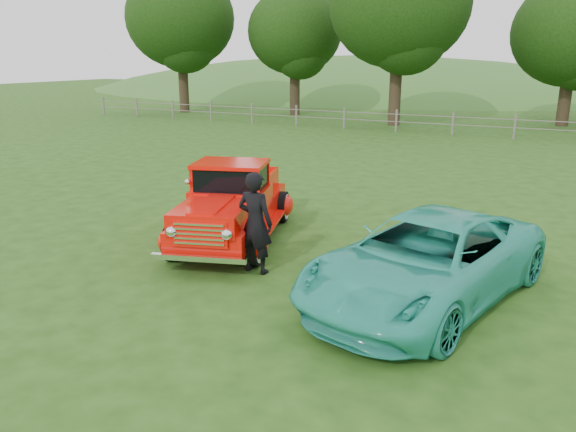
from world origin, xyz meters
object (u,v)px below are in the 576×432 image
at_px(tree_mid_west, 295,32).
at_px(teal_sedan, 426,260).
at_px(tree_near_east, 574,32).
at_px(red_pickup, 233,205).
at_px(tree_near_west, 400,4).
at_px(tree_far_west, 180,19).
at_px(man, 255,223).

bearing_deg(tree_mid_west, teal_sedan, -60.25).
bearing_deg(tree_near_east, tree_mid_west, -176.63).
bearing_deg(red_pickup, tree_near_east, 60.40).
height_order(tree_near_west, tree_near_east, tree_near_west).
bearing_deg(tree_near_east, tree_far_west, -173.16).
height_order(tree_near_east, red_pickup, tree_near_east).
distance_m(red_pickup, man, 2.07).
height_order(tree_near_west, red_pickup, tree_near_west).
height_order(red_pickup, man, man).
distance_m(tree_mid_west, man, 30.26).
xyz_separation_m(tree_mid_west, tree_near_east, (17.00, 1.00, -0.30)).
bearing_deg(tree_near_east, teal_sedan, -93.01).
xyz_separation_m(tree_mid_west, man, (12.33, -27.26, -4.57)).
height_order(teal_sedan, man, man).
relative_size(tree_far_west, tree_near_east, 1.19).
relative_size(tree_near_east, red_pickup, 1.58).
distance_m(tree_far_west, tree_near_west, 16.03).
bearing_deg(tree_near_west, man, -79.89).
relative_size(tree_near_west, tree_near_east, 1.25).
relative_size(tree_mid_west, red_pickup, 1.60).
height_order(tree_far_west, tree_near_east, tree_far_west).
relative_size(red_pickup, man, 2.70).
xyz_separation_m(tree_far_west, red_pickup, (18.90, -23.77, -5.69)).
height_order(tree_far_west, tree_near_west, tree_near_west).
bearing_deg(tree_mid_west, red_pickup, -67.08).
xyz_separation_m(tree_mid_west, teal_sedan, (15.52, -27.15, -4.83)).
relative_size(teal_sedan, man, 2.67).
bearing_deg(tree_far_west, tree_mid_west, 14.04).
distance_m(tree_far_west, teal_sedan, 34.92).
bearing_deg(teal_sedan, tree_near_west, 122.35).
height_order(tree_near_east, teal_sedan, tree_near_east).
bearing_deg(tree_near_west, teal_sedan, -72.70).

